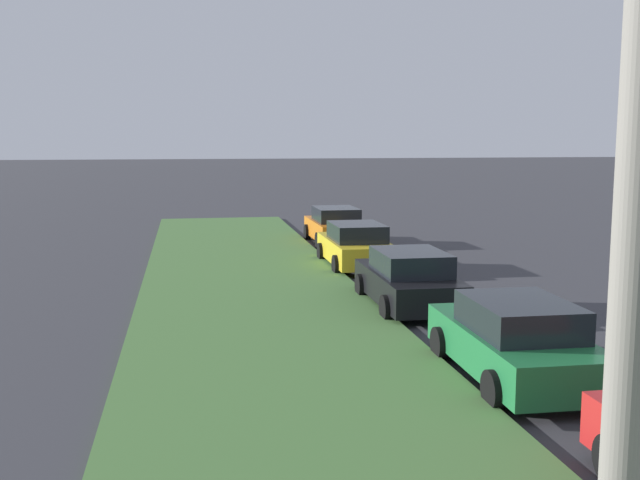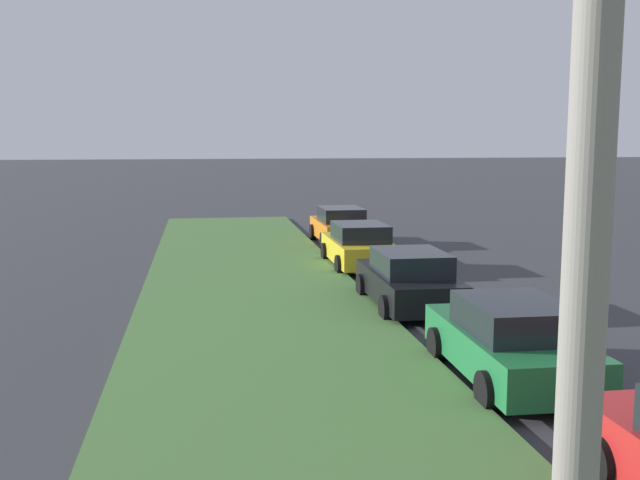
# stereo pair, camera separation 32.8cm
# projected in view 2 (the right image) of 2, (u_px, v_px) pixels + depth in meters

# --- Properties ---
(grass_median) EXTENTS (60.00, 6.00, 0.12)m
(grass_median) POSITION_uv_depth(u_px,v_px,m) (316.00, 478.00, 9.25)
(grass_median) COLOR #477238
(grass_median) RESTS_ON ground
(parked_car_green) EXTENTS (4.33, 2.09, 1.47)m
(parked_car_green) POSITION_uv_depth(u_px,v_px,m) (510.00, 342.00, 13.00)
(parked_car_green) COLOR #1E6B38
(parked_car_green) RESTS_ON ground
(parked_car_black) EXTENTS (4.32, 2.05, 1.47)m
(parked_car_black) POSITION_uv_depth(u_px,v_px,m) (409.00, 280.00, 18.58)
(parked_car_black) COLOR black
(parked_car_black) RESTS_ON ground
(parked_car_yellow) EXTENTS (4.30, 2.02, 1.47)m
(parked_car_yellow) POSITION_uv_depth(u_px,v_px,m) (359.00, 246.00, 24.43)
(parked_car_yellow) COLOR gold
(parked_car_yellow) RESTS_ON ground
(parked_car_orange) EXTENTS (4.31, 2.04, 1.47)m
(parked_car_orange) POSITION_uv_depth(u_px,v_px,m) (340.00, 226.00, 29.93)
(parked_car_orange) COLOR orange
(parked_car_orange) RESTS_ON ground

